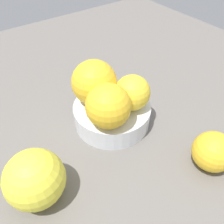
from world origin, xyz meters
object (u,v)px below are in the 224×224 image
object	(u,v)px
orange_in_bowl_0	(94,83)
orange_loose_1	(213,152)
orange_in_bowl_1	(108,106)
orange_loose_0	(35,179)
fruit_bowl	(112,114)
orange_in_bowl_2	(132,93)

from	to	relation	value
orange_in_bowl_0	orange_loose_1	distance (cm)	23.14
orange_in_bowl_1	orange_loose_0	xyz separation A→B (cm)	(-3.04, 14.83, -3.66)
fruit_bowl	orange_loose_1	bearing A→B (deg)	-158.32
fruit_bowl	orange_loose_1	xyz separation A→B (cm)	(-17.67, -7.02, 1.34)
orange_loose_0	orange_loose_1	size ratio (longest dim) A/B	1.31
orange_in_bowl_2	orange_loose_1	world-z (taller)	orange_in_bowl_2
orange_loose_0	fruit_bowl	bearing A→B (deg)	-70.71
fruit_bowl	orange_in_bowl_1	size ratio (longest dim) A/B	1.91
orange_loose_0	orange_loose_1	distance (cm)	27.47
orange_in_bowl_2	orange_loose_0	size ratio (longest dim) A/B	0.75
orange_in_bowl_1	orange_loose_1	distance (cm)	18.25
orange_in_bowl_2	orange_in_bowl_0	bearing A→B (deg)	39.11
orange_loose_0	orange_loose_1	bearing A→B (deg)	-114.51
orange_in_bowl_0	orange_in_bowl_1	world-z (taller)	orange_in_bowl_0
orange_loose_0	orange_loose_1	xyz separation A→B (cm)	(-11.39, -24.97, -1.04)
orange_in_bowl_1	orange_in_bowl_2	world-z (taller)	orange_in_bowl_1
orange_in_bowl_1	orange_in_bowl_2	distance (cm)	6.00
fruit_bowl	orange_in_bowl_0	world-z (taller)	orange_in_bowl_0
fruit_bowl	orange_in_bowl_2	xyz separation A→B (cm)	(-2.31, -2.78, 5.45)
orange_loose_1	orange_in_bowl_1	bearing A→B (deg)	35.12
fruit_bowl	orange_in_bowl_0	size ratio (longest dim) A/B	1.76
orange_in_bowl_0	orange_in_bowl_2	world-z (taller)	orange_in_bowl_0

